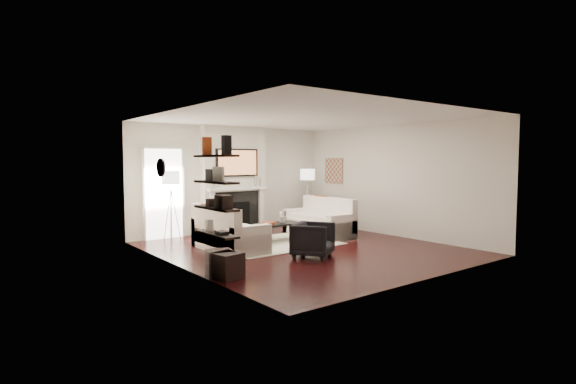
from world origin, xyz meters
TOP-DOWN VIEW (x-y plane):
  - room_envelope at (0.00, 0.00)m, footprint 6.00×6.00m
  - chimney_breast at (0.00, 2.88)m, footprint 1.80×0.25m
  - fireplace_surround at (0.00, 2.74)m, footprint 1.30×0.02m
  - firebox at (0.00, 2.73)m, footprint 0.75×0.02m
  - mantel_pilaster_l at (-0.72, 2.71)m, footprint 0.12×0.08m
  - mantel_pilaster_r at (0.72, 2.71)m, footprint 0.12×0.08m
  - mantel_shelf at (0.00, 2.69)m, footprint 1.70×0.18m
  - tv_body at (0.00, 2.71)m, footprint 1.20×0.06m
  - tv_screen at (0.00, 2.68)m, footprint 1.10×0.00m
  - candlestick_l_tall at (-0.55, 2.70)m, footprint 0.04×0.04m
  - candlestick_l_short at (-0.68, 2.70)m, footprint 0.04×0.04m
  - candlestick_r_tall at (0.55, 2.70)m, footprint 0.04×0.04m
  - candlestick_r_short at (0.68, 2.70)m, footprint 0.04×0.04m
  - hallway_panel at (-1.85, 2.98)m, footprint 0.90×0.02m
  - door_trim_l at (-2.33, 2.96)m, footprint 0.06×0.06m
  - door_trim_r at (-1.37, 2.96)m, footprint 0.06×0.06m
  - door_trim_top at (-1.85, 2.96)m, footprint 1.02×0.06m
  - rug at (-0.22, 0.84)m, footprint 2.60×2.00m
  - loveseat_left_base at (-1.33, 0.83)m, footprint 0.85×1.80m
  - loveseat_left_back at (-1.67, 0.83)m, footprint 0.18×1.80m
  - loveseat_left_arm_n at (-1.33, 0.02)m, footprint 0.85×0.18m
  - loveseat_left_arm_s at (-1.33, 1.64)m, footprint 0.85×0.18m
  - loveseat_left_cushion at (-1.28, 0.83)m, footprint 0.63×1.44m
  - pillow_left_orange at (-1.67, 1.13)m, footprint 0.10×0.42m
  - pillow_left_charcoal at (-1.67, 0.53)m, footprint 0.10×0.40m
  - loveseat_right_base at (1.29, 1.05)m, footprint 0.85×1.80m
  - loveseat_right_back at (1.62, 1.05)m, footprint 0.18×1.80m
  - loveseat_right_arm_n at (1.29, 0.24)m, footprint 0.85×0.18m
  - loveseat_right_arm_s at (1.29, 1.86)m, footprint 0.85×0.18m
  - loveseat_right_cushion at (1.24, 1.05)m, footprint 0.63×1.44m
  - pillow_right_orange at (1.62, 1.35)m, footprint 0.10×0.42m
  - pillow_right_charcoal at (1.62, 0.75)m, footprint 0.10×0.40m
  - coffee_table at (0.02, 1.02)m, footprint 1.10×0.55m
  - coffee_leg_nw at (-0.48, 0.80)m, footprint 0.02×0.02m
  - coffee_leg_ne at (0.52, 0.80)m, footprint 0.02×0.02m
  - coffee_leg_sw at (-0.48, 1.24)m, footprint 0.02×0.02m
  - coffee_leg_se at (0.52, 1.24)m, footprint 0.02×0.02m
  - hurricane_glass at (0.17, 1.02)m, footprint 0.15×0.15m
  - hurricane_candle at (0.17, 1.02)m, footprint 0.09×0.09m
  - copper_bowl at (-0.23, 1.02)m, footprint 0.33×0.33m
  - armchair at (-0.39, -0.70)m, footprint 0.95×0.93m
  - lamp_left_post at (-1.85, 2.54)m, footprint 0.02×0.02m
  - lamp_left_shade at (-1.85, 2.54)m, footprint 0.40×0.40m
  - lamp_left_leg_a at (-1.74, 2.54)m, footprint 0.25×0.02m
  - lamp_left_leg_b at (-1.91, 2.64)m, footprint 0.14×0.22m
  - lamp_left_leg_c at (-1.91, 2.45)m, footprint 0.14×0.22m
  - lamp_right_post at (2.05, 2.38)m, footprint 0.02×0.02m
  - lamp_right_shade at (2.05, 2.38)m, footprint 0.40×0.40m
  - lamp_right_leg_a at (2.16, 2.38)m, footprint 0.25×0.02m
  - lamp_right_leg_b at (2.00, 2.48)m, footprint 0.14×0.22m
  - lamp_right_leg_c at (1.99, 2.29)m, footprint 0.14×0.22m
  - console_top at (2.57, 2.19)m, footprint 0.35×1.20m
  - console_leg_n at (2.57, 1.64)m, footprint 0.30×0.04m
  - console_leg_s at (2.57, 2.74)m, footprint 0.30×0.04m
  - wall_art at (2.73, 2.05)m, footprint 0.03×0.70m
  - shelf_bottom at (-2.62, -1.00)m, footprint 0.25×1.00m
  - shelf_lower at (-2.62, -1.00)m, footprint 0.25×1.00m
  - shelf_upper at (-2.62, -1.00)m, footprint 0.25×1.00m
  - shelf_top at (-2.62, -1.00)m, footprint 0.25×1.00m
  - decor_magfile_a at (-2.62, -1.33)m, footprint 0.12×0.10m
  - decor_magfile_b at (-2.62, -0.73)m, footprint 0.12×0.10m
  - decor_frame_a at (-2.62, -1.08)m, footprint 0.04×0.30m
  - decor_frame_b at (-2.62, -0.80)m, footprint 0.04×0.22m
  - decor_wine_rack at (-2.62, -1.23)m, footprint 0.18×0.25m
  - decor_box_small at (-2.62, -0.85)m, footprint 0.15×0.12m
  - decor_books at (-2.62, -1.17)m, footprint 0.14×0.20m
  - decor_box_tall at (-2.62, -0.76)m, footprint 0.10×0.10m
  - clock_rim at (-2.73, 0.90)m, footprint 0.04×0.34m
  - clock_face at (-2.71, 0.90)m, footprint 0.01×0.29m
  - ottoman_near at (-2.47, -0.83)m, footprint 0.49×0.49m
  - ottoman_far at (-2.47, -1.06)m, footprint 0.47×0.47m

SIDE VIEW (x-z plane):
  - rug at x=-0.22m, z-range 0.00..0.01m
  - coffee_leg_nw at x=-0.48m, z-range 0.00..0.38m
  - coffee_leg_ne at x=0.52m, z-range 0.00..0.38m
  - coffee_leg_sw at x=-0.48m, z-range 0.00..0.38m
  - coffee_leg_se at x=0.52m, z-range 0.00..0.38m
  - ottoman_near at x=-2.47m, z-range 0.00..0.40m
  - ottoman_far at x=-2.47m, z-range 0.00..0.40m
  - loveseat_left_base at x=-1.33m, z-range 0.00..0.42m
  - loveseat_right_base at x=1.29m, z-range 0.00..0.42m
  - loveseat_left_arm_n at x=-1.33m, z-range 0.00..0.60m
  - loveseat_left_arm_s at x=-1.33m, z-range 0.00..0.60m
  - loveseat_right_arm_n at x=1.29m, z-range 0.00..0.60m
  - loveseat_right_arm_s at x=1.29m, z-range 0.00..0.60m
  - console_leg_n at x=2.57m, z-range 0.00..0.71m
  - console_leg_s at x=2.57m, z-range 0.00..0.71m
  - armchair at x=-0.39m, z-range 0.00..0.72m
  - coffee_table at x=0.02m, z-range 0.38..0.42m
  - copper_bowl at x=-0.23m, z-range 0.42..0.47m
  - firebox at x=0.00m, z-range 0.12..0.78m
  - loveseat_left_cushion at x=-1.28m, z-range 0.42..0.52m
  - loveseat_right_cushion at x=1.24m, z-range 0.42..0.52m
  - hurricane_candle at x=0.17m, z-range 0.43..0.56m
  - fireplace_surround at x=0.00m, z-range 0.00..1.04m
  - loveseat_left_back at x=-1.67m, z-range 0.13..0.93m
  - loveseat_right_back at x=1.62m, z-range 0.13..0.93m
  - mantel_pilaster_l at x=-0.72m, z-range 0.00..1.10m
  - mantel_pilaster_r at x=0.72m, z-range 0.00..1.10m
  - hurricane_glass at x=0.17m, z-range 0.43..0.69m
  - lamp_left_leg_a at x=-1.74m, z-range -0.02..1.22m
  - lamp_left_leg_b at x=-1.91m, z-range -0.02..1.22m
  - lamp_left_leg_c at x=-1.91m, z-range -0.02..1.22m
  - lamp_right_leg_a at x=2.16m, z-range -0.02..1.22m
  - lamp_right_leg_b at x=2.00m, z-range -0.02..1.22m
  - lamp_right_leg_c at x=1.99m, z-range -0.02..1.22m
  - lamp_left_post at x=-1.85m, z-range 0.00..1.20m
  - lamp_right_post at x=2.05m, z-range 0.00..1.20m
  - shelf_bottom at x=-2.62m, z-range 0.68..0.72m
  - pillow_left_charcoal at x=-1.67m, z-range 0.52..0.92m
  - pillow_right_charcoal at x=1.62m, z-range 0.52..0.92m
  - pillow_left_orange at x=-1.67m, z-range 0.52..0.94m
  - pillow_right_orange at x=1.62m, z-range 0.52..0.94m
  - console_top at x=2.57m, z-range 0.71..0.75m
  - decor_books at x=-2.62m, z-range 0.72..0.77m
  - decor_box_tall at x=-2.62m, z-range 0.72..0.90m
  - door_trim_l at x=-2.33m, z-range -0.03..2.13m
  - door_trim_r at x=-1.37m, z-range -0.03..2.13m
  - hallway_panel at x=-1.85m, z-range 0.00..2.10m
  - shelf_lower at x=-2.62m, z-range 1.08..1.12m
  - mantel_shelf at x=0.00m, z-range 1.09..1.16m
  - decor_box_small at x=-2.62m, z-range 1.12..1.24m
  - decor_wine_rack at x=-2.62m, z-range 1.12..1.32m
  - candlestick_l_short at x=-0.68m, z-range 1.15..1.40m
  - candlestick_r_short at x=0.68m, z-range 1.15..1.40m
  - candlestick_l_tall at x=-0.55m, z-range 1.16..1.45m
  - candlestick_r_tall at x=0.55m, z-range 1.16..1.45m
  - room_envelope at x=0.00m, z-range -1.65..4.35m
  - chimney_breast at x=0.00m, z-range 0.00..2.70m
  - lamp_left_shade at x=-1.85m, z-range 1.30..1.60m
  - lamp_right_shade at x=2.05m, z-range 1.30..1.60m
  - shelf_upper at x=-2.62m, z-range 1.48..1.52m
  - wall_art at x=2.73m, z-range 1.20..1.90m
  - decor_frame_b at x=-2.62m, z-range 1.52..1.70m
  - decor_frame_a at x=-2.62m, z-range 1.52..1.74m
  - clock_rim at x=-2.73m, z-range 1.53..1.87m
  - clock_face at x=-2.71m, z-range 1.55..1.84m
  - tv_screen at x=0.00m, z-range 1.47..2.09m
  - tv_body at x=0.00m, z-range 1.43..2.13m
  - shelf_top at x=-2.62m, z-range 1.88..1.92m
  - decor_magfile_a at x=-2.62m, z-range 1.92..2.20m
  - decor_magfile_b at x=-2.62m, z-range 1.92..2.20m
  - door_trim_top at x=-1.85m, z-range 2.10..2.16m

